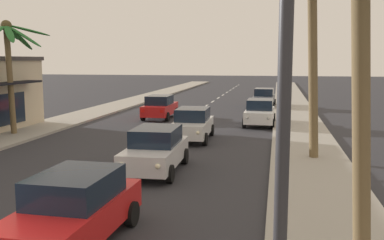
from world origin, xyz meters
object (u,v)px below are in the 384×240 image
object	(u,v)px
palm_left_second	(7,47)
palm_right_second	(312,19)
sedan_parked_nearest_kerb	(264,98)
sedan_lead_at_stop_bar	(74,209)
sedan_fifth_in_queue	(192,124)
sedan_third_in_queue	(156,149)
sedan_parked_mid_kerb	(260,112)
sedan_oncoming_far	(160,107)

from	to	relation	value
palm_left_second	palm_right_second	xyz separation A→B (m)	(15.83, -3.03, 1.00)
palm_right_second	sedan_parked_nearest_kerb	bearing A→B (deg)	96.75
sedan_lead_at_stop_bar	sedan_fifth_in_queue	bearing A→B (deg)	89.51
sedan_third_in_queue	sedan_fifth_in_queue	size ratio (longest dim) A/B	1.00
sedan_fifth_in_queue	palm_left_second	world-z (taller)	palm_left_second
sedan_third_in_queue	palm_right_second	distance (m)	8.26
sedan_fifth_in_queue	sedan_parked_nearest_kerb	size ratio (longest dim) A/B	1.00
sedan_parked_nearest_kerb	palm_right_second	xyz separation A→B (m)	(2.45, -20.69, 5.03)
sedan_lead_at_stop_bar	sedan_parked_nearest_kerb	xyz separation A→B (m)	(3.34, 30.59, 0.00)
sedan_lead_at_stop_bar	sedan_parked_mid_kerb	size ratio (longest dim) A/B	1.00
sedan_lead_at_stop_bar	sedan_third_in_queue	size ratio (longest dim) A/B	1.00
sedan_oncoming_far	palm_right_second	distance (m)	15.83
sedan_fifth_in_queue	palm_right_second	xyz separation A→B (m)	(5.67, -3.71, 5.03)
sedan_lead_at_stop_bar	sedan_parked_nearest_kerb	bearing A→B (deg)	83.77
sedan_parked_mid_kerb	palm_right_second	world-z (taller)	palm_right_second
sedan_fifth_in_queue	sedan_parked_mid_kerb	size ratio (longest dim) A/B	1.00
palm_right_second	sedan_fifth_in_queue	bearing A→B (deg)	146.77
sedan_parked_mid_kerb	sedan_third_in_queue	bearing A→B (deg)	-104.88
sedan_parked_mid_kerb	palm_right_second	size ratio (longest dim) A/B	0.54
sedan_lead_at_stop_bar	sedan_parked_mid_kerb	bearing A→B (deg)	80.13
sedan_third_in_queue	sedan_parked_nearest_kerb	xyz separation A→B (m)	(3.32, 23.78, 0.00)
palm_right_second	sedan_oncoming_far	bearing A→B (deg)	129.63
sedan_lead_at_stop_bar	palm_left_second	world-z (taller)	palm_left_second
sedan_parked_mid_kerb	palm_right_second	bearing A→B (deg)	-76.21
sedan_lead_at_stop_bar	sedan_fifth_in_queue	size ratio (longest dim) A/B	1.00
sedan_fifth_in_queue	sedan_oncoming_far	world-z (taller)	same
sedan_lead_at_stop_bar	sedan_third_in_queue	distance (m)	6.81
sedan_third_in_queue	sedan_lead_at_stop_bar	bearing A→B (deg)	-90.12
palm_right_second	sedan_parked_mid_kerb	bearing A→B (deg)	103.79
sedan_lead_at_stop_bar	sedan_fifth_in_queue	distance (m)	13.62
sedan_third_in_queue	palm_left_second	world-z (taller)	palm_left_second
sedan_lead_at_stop_bar	sedan_oncoming_far	size ratio (longest dim) A/B	1.00
sedan_fifth_in_queue	sedan_parked_nearest_kerb	xyz separation A→B (m)	(3.22, 16.97, 0.00)
sedan_third_in_queue	sedan_oncoming_far	distance (m)	15.14
palm_right_second	sedan_third_in_queue	bearing A→B (deg)	-151.80
sedan_third_in_queue	palm_right_second	xyz separation A→B (m)	(5.77, 3.09, 5.03)
sedan_third_in_queue	sedan_parked_mid_kerb	size ratio (longest dim) A/B	1.00
sedan_fifth_in_queue	palm_left_second	distance (m)	10.96
sedan_parked_mid_kerb	sedan_oncoming_far	bearing A→B (deg)	165.36
sedan_parked_nearest_kerb	palm_left_second	bearing A→B (deg)	-127.16
sedan_parked_mid_kerb	palm_left_second	distance (m)	15.54
sedan_third_in_queue	palm_left_second	distance (m)	12.45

